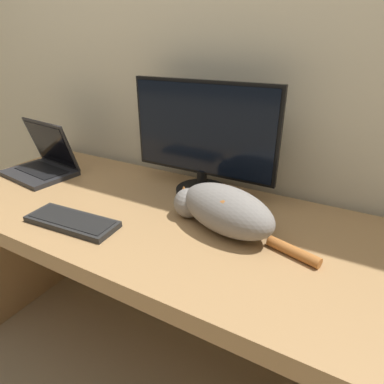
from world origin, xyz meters
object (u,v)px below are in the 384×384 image
object	(u,v)px
external_keyboard	(72,221)
monitor	(203,139)
laptop	(43,164)
cat	(224,209)

from	to	relation	value
external_keyboard	monitor	bearing A→B (deg)	54.05
laptop	cat	bearing A→B (deg)	4.31
external_keyboard	cat	xyz separation A→B (m)	(0.46, 0.22, 0.07)
laptop	monitor	bearing A→B (deg)	19.87
monitor	cat	distance (m)	0.32
monitor	external_keyboard	bearing A→B (deg)	-121.99
external_keyboard	cat	world-z (taller)	cat
monitor	laptop	size ratio (longest dim) A/B	1.75
external_keyboard	cat	distance (m)	0.51
laptop	cat	xyz separation A→B (m)	(0.93, -0.05, 0.03)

